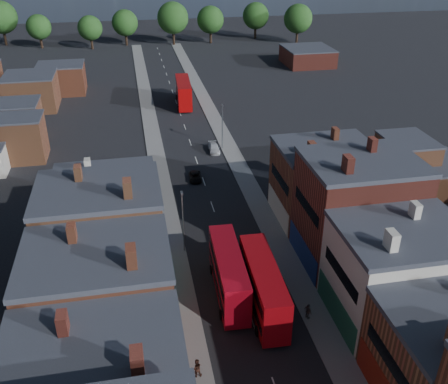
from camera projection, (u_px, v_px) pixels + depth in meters
name	position (u px, v px, depth m)	size (l,w,h in m)	color
pavement_west	(161.00, 179.00, 77.52)	(3.00, 200.00, 0.12)	gray
pavement_east	(242.00, 172.00, 79.69)	(3.00, 200.00, 0.12)	gray
lamp_post_2	(183.00, 218.00, 58.23)	(0.25, 0.70, 8.12)	slate
lamp_post_3	(222.00, 124.00, 85.93)	(0.25, 0.70, 8.12)	slate
bus_0	(229.00, 273.00, 52.22)	(3.32, 11.82, 5.06)	#A20917
bus_1	(263.00, 286.00, 50.26)	(3.35, 12.06, 5.17)	#B00A11
bus_2	(184.00, 92.00, 108.28)	(3.71, 12.63, 5.39)	#9F0707
car_2	(195.00, 177.00, 77.16)	(1.80, 3.90, 1.08)	black
car_3	(214.00, 148.00, 86.75)	(1.76, 4.33, 1.26)	silver
ped_1	(197.00, 368.00, 43.18)	(0.90, 0.49, 1.85)	#41231A
ped_3	(308.00, 311.00, 49.60)	(1.02, 0.46, 1.74)	#514C46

